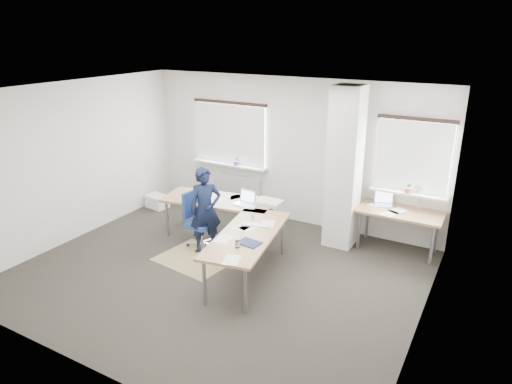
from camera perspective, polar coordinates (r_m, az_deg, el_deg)
The scene contains 8 objects.
ground at distance 7.30m, azimuth -4.71°, elevation -10.01°, with size 6.00×6.00×0.00m, color black.
room_shell at distance 6.89m, azimuth -1.75°, elevation 3.99°, with size 6.04×5.04×2.82m.
floor_mat at distance 7.76m, azimuth -7.45°, elevation -8.21°, with size 1.19×1.01×0.01m, color #907F4E.
white_crate at distance 9.99m, azimuth -12.25°, elevation -1.14°, with size 0.45×0.32×0.27m, color white.
desk_main at distance 7.53m, azimuth -2.69°, elevation -3.13°, with size 2.82×2.63×0.96m.
desk_side at distance 8.06m, azimuth 17.53°, elevation -2.55°, with size 1.40×0.70×1.22m.
task_chair at distance 8.06m, azimuth -7.06°, elevation -4.92°, with size 0.54×0.53×0.99m.
person at distance 7.73m, azimuth -6.32°, elevation -2.25°, with size 0.54×0.35×1.48m, color black.
Camera 1 is at (3.60, -5.23, 3.60)m, focal length 32.00 mm.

